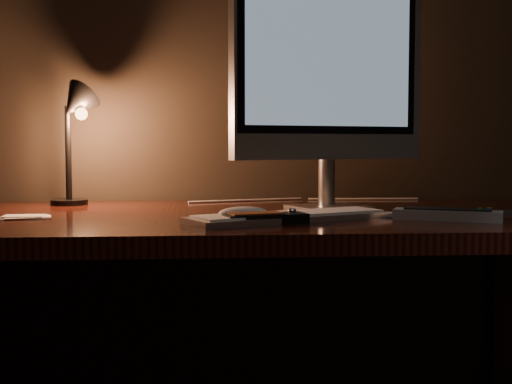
{
  "coord_description": "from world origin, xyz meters",
  "views": [
    {
      "loc": [
        -0.09,
        0.26,
        0.91
      ],
      "look_at": [
        0.02,
        1.73,
        0.81
      ],
      "focal_mm": 50.0,
      "sensor_mm": 36.0,
      "label": 1
    }
  ],
  "objects": [
    {
      "name": "desk_lamp",
      "position": [
        -0.41,
        2.09,
        0.96
      ],
      "size": [
        0.16,
        0.17,
        0.32
      ],
      "rotation": [
        0.0,
        0.0,
        -0.36
      ],
      "color": "black",
      "rests_on": "desk"
    },
    {
      "name": "desk",
      "position": [
        0.0,
        1.93,
        0.62
      ],
      "size": [
        1.6,
        0.75,
        0.75
      ],
      "color": "#34120C",
      "rests_on": "ground"
    },
    {
      "name": "monitor",
      "position": [
        0.22,
        1.95,
        1.07
      ],
      "size": [
        0.49,
        0.22,
        0.54
      ],
      "rotation": [
        0.0,
        0.0,
        0.37
      ],
      "color": "silver",
      "rests_on": "desk"
    },
    {
      "name": "papers",
      "position": [
        -0.46,
        1.8,
        0.75
      ],
      "size": [
        0.11,
        0.08,
        0.01
      ],
      "primitive_type": "cube",
      "rotation": [
        0.0,
        0.0,
        0.14
      ],
      "color": "white",
      "rests_on": "desk"
    },
    {
      "name": "media_remote",
      "position": [
        0.04,
        1.65,
        0.76
      ],
      "size": [
        0.17,
        0.1,
        0.03
      ],
      "rotation": [
        0.0,
        0.0,
        0.25
      ],
      "color": "black",
      "rests_on": "desk"
    },
    {
      "name": "cable",
      "position": [
        0.2,
        2.19,
        0.75
      ],
      "size": [
        0.63,
        0.07,
        0.01
      ],
      "primitive_type": "cylinder",
      "rotation": [
        0.0,
        1.57,
        0.1
      ],
      "color": "white",
      "rests_on": "desk"
    },
    {
      "name": "keyboard",
      "position": [
        0.09,
        1.71,
        0.76
      ],
      "size": [
        0.45,
        0.29,
        0.02
      ],
      "primitive_type": "cube",
      "rotation": [
        0.0,
        0.0,
        0.43
      ],
      "color": "silver",
      "rests_on": "desk"
    },
    {
      "name": "mouse",
      "position": [
        -0.0,
        1.71,
        0.76
      ],
      "size": [
        0.11,
        0.07,
        0.02
      ],
      "primitive_type": "ellipsoid",
      "rotation": [
        0.0,
        0.0,
        0.09
      ],
      "color": "white",
      "rests_on": "desk"
    },
    {
      "name": "tv_remote",
      "position": [
        0.42,
        1.68,
        0.76
      ],
      "size": [
        0.22,
        0.14,
        0.03
      ],
      "rotation": [
        0.0,
        0.0,
        -0.43
      ],
      "color": "#999C9F",
      "rests_on": "desk"
    }
  ]
}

